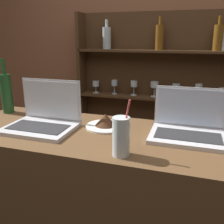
# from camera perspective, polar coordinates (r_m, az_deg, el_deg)

# --- Properties ---
(back_wall) EXTENTS (7.00, 0.06, 2.70)m
(back_wall) POSITION_cam_1_polar(r_m,az_deg,el_deg) (2.37, 10.79, 14.17)
(back_wall) COLOR brown
(back_wall) RESTS_ON ground_plane
(back_shelf) EXTENTS (1.44, 0.18, 1.66)m
(back_shelf) POSITION_cam_1_polar(r_m,az_deg,el_deg) (2.36, 9.85, 2.78)
(back_shelf) COLOR #472D19
(back_shelf) RESTS_ON ground_plane
(laptop_near) EXTENTS (0.33, 0.25, 0.23)m
(laptop_near) POSITION_cam_1_polar(r_m,az_deg,el_deg) (1.28, -15.33, -1.36)
(laptop_near) COLOR silver
(laptop_near) RESTS_ON bar_counter
(laptop_far) EXTENTS (0.33, 0.24, 0.21)m
(laptop_far) POSITION_cam_1_polar(r_m,az_deg,el_deg) (1.18, 17.06, -3.24)
(laptop_far) COLOR silver
(laptop_far) RESTS_ON bar_counter
(cake_plate) EXTENTS (0.20, 0.20, 0.07)m
(cake_plate) POSITION_cam_1_polar(r_m,az_deg,el_deg) (1.24, -1.47, -2.36)
(cake_plate) COLOR white
(cake_plate) RESTS_ON bar_counter
(water_glass) EXTENTS (0.07, 0.07, 0.22)m
(water_glass) POSITION_cam_1_polar(r_m,az_deg,el_deg) (0.94, 2.09, -5.65)
(water_glass) COLOR silver
(water_glass) RESTS_ON bar_counter
(wine_bottle_green) EXTENTS (0.06, 0.06, 0.32)m
(wine_bottle_green) POSITION_cam_1_polar(r_m,az_deg,el_deg) (1.59, -22.97, 4.11)
(wine_bottle_green) COLOR #1E4C23
(wine_bottle_green) RESTS_ON bar_counter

